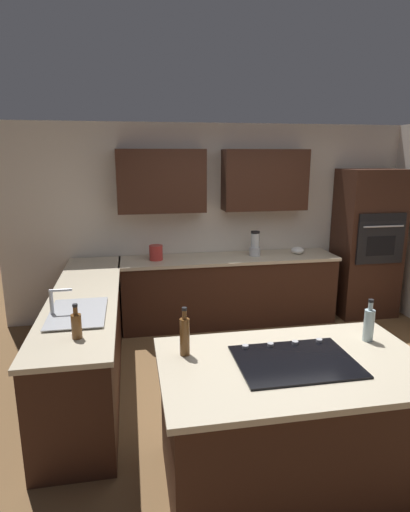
# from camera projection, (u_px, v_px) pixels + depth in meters

# --- Properties ---
(ground_plane) EXTENTS (14.00, 14.00, 0.00)m
(ground_plane) POSITION_uv_depth(u_px,v_px,m) (279.00, 388.00, 4.05)
(ground_plane) COLOR brown
(wall_back) EXTENTS (6.00, 0.44, 2.60)m
(wall_back) POSITION_uv_depth(u_px,v_px,m) (226.00, 211.00, 5.64)
(wall_back) COLOR silver
(wall_back) RESTS_ON ground
(lower_cabinets_back) EXTENTS (2.80, 0.60, 0.86)m
(lower_cabinets_back) POSITION_uv_depth(u_px,v_px,m) (229.00, 291.00, 5.58)
(lower_cabinets_back) COLOR #381E14
(lower_cabinets_back) RESTS_ON ground
(countertop_back) EXTENTS (2.84, 0.64, 0.04)m
(countertop_back) POSITION_uv_depth(u_px,v_px,m) (229.00, 258.00, 5.47)
(countertop_back) COLOR beige
(countertop_back) RESTS_ON lower_cabinets_back
(lower_cabinets_side) EXTENTS (0.60, 2.90, 0.86)m
(lower_cabinets_side) POSITION_uv_depth(u_px,v_px,m) (88.00, 338.00, 4.16)
(lower_cabinets_side) COLOR #381E14
(lower_cabinets_side) RESTS_ON ground
(countertop_side) EXTENTS (0.64, 2.94, 0.04)m
(countertop_side) POSITION_uv_depth(u_px,v_px,m) (85.00, 295.00, 4.05)
(countertop_side) COLOR beige
(countertop_side) RESTS_ON lower_cabinets_side
(island_base) EXTENTS (1.67, 0.98, 0.86)m
(island_base) POSITION_uv_depth(u_px,v_px,m) (292.00, 426.00, 2.80)
(island_base) COLOR #381E14
(island_base) RESTS_ON ground
(island_top) EXTENTS (1.75, 1.06, 0.04)m
(island_top) POSITION_uv_depth(u_px,v_px,m) (295.00, 365.00, 2.70)
(island_top) COLOR beige
(island_top) RESTS_ON island_base
(wall_oven) EXTENTS (0.80, 0.66, 2.02)m
(wall_oven) POSITION_uv_depth(u_px,v_px,m) (367.00, 243.00, 5.77)
(wall_oven) COLOR #381E14
(wall_oven) RESTS_ON ground
(sink_unit) EXTENTS (0.46, 0.70, 0.23)m
(sink_unit) POSITION_uv_depth(u_px,v_px,m) (77.00, 312.00, 3.49)
(sink_unit) COLOR #515456
(sink_unit) RESTS_ON countertop_side
(cooktop) EXTENTS (0.76, 0.56, 0.03)m
(cooktop) POSITION_uv_depth(u_px,v_px,m) (295.00, 361.00, 2.70)
(cooktop) COLOR black
(cooktop) RESTS_ON island_top
(blender) EXTENTS (0.15, 0.15, 0.33)m
(blender) POSITION_uv_depth(u_px,v_px,m) (255.00, 245.00, 5.51)
(blender) COLOR silver
(blender) RESTS_ON countertop_back
(mixing_bowl) EXTENTS (0.17, 0.17, 0.09)m
(mixing_bowl) POSITION_uv_depth(u_px,v_px,m) (298.00, 250.00, 5.63)
(mixing_bowl) COLOR white
(mixing_bowl) RESTS_ON countertop_back
(kettle) EXTENTS (0.17, 0.17, 0.19)m
(kettle) POSITION_uv_depth(u_px,v_px,m) (156.00, 253.00, 5.30)
(kettle) COLOR red
(kettle) RESTS_ON countertop_back
(dish_soap_bottle) EXTENTS (0.07, 0.07, 0.26)m
(dish_soap_bottle) POSITION_uv_depth(u_px,v_px,m) (76.00, 325.00, 3.03)
(dish_soap_bottle) COLOR brown
(dish_soap_bottle) RESTS_ON countertop_side
(oil_bottle) EXTENTS (0.07, 0.07, 0.33)m
(oil_bottle) POSITION_uv_depth(u_px,v_px,m) (185.00, 335.00, 2.76)
(oil_bottle) COLOR brown
(oil_bottle) RESTS_ON island_top
(second_bottle) EXTENTS (0.07, 0.07, 0.31)m
(second_bottle) POSITION_uv_depth(u_px,v_px,m) (369.00, 324.00, 2.98)
(second_bottle) COLOR silver
(second_bottle) RESTS_ON island_top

